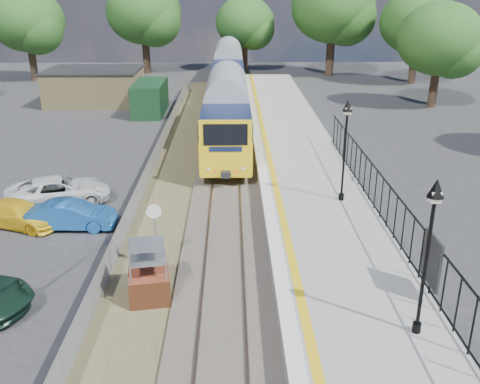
{
  "coord_description": "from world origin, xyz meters",
  "views": [
    {
      "loc": [
        0.33,
        -16.56,
        10.03
      ],
      "look_at": [
        0.65,
        4.2,
        2.0
      ],
      "focal_mm": 40.0,
      "sensor_mm": 36.0,
      "label": 1
    }
  ],
  "objects_px": {
    "victorian_lamp_north": "(346,127)",
    "car_white": "(59,191)",
    "car_blue": "(72,215)",
    "speed_sign": "(155,227)",
    "victorian_lamp_south": "(432,222)",
    "car_yellow": "(19,214)",
    "brick_plinth": "(148,273)",
    "train": "(228,81)"
  },
  "relations": [
    {
      "from": "victorian_lamp_north",
      "to": "victorian_lamp_south",
      "type": "bearing_deg",
      "value": -88.85
    },
    {
      "from": "brick_plinth",
      "to": "car_blue",
      "type": "relative_size",
      "value": 0.57
    },
    {
      "from": "car_yellow",
      "to": "victorian_lamp_north",
      "type": "bearing_deg",
      "value": -67.36
    },
    {
      "from": "speed_sign",
      "to": "car_white",
      "type": "relative_size",
      "value": 0.55
    },
    {
      "from": "victorian_lamp_south",
      "to": "speed_sign",
      "type": "xyz_separation_m",
      "value": [
        -8.0,
        5.16,
        -2.46
      ]
    },
    {
      "from": "train",
      "to": "car_white",
      "type": "bearing_deg",
      "value": -110.17
    },
    {
      "from": "train",
      "to": "car_blue",
      "type": "relative_size",
      "value": 10.76
    },
    {
      "from": "victorian_lamp_south",
      "to": "car_yellow",
      "type": "relative_size",
      "value": 1.16
    },
    {
      "from": "victorian_lamp_north",
      "to": "speed_sign",
      "type": "relative_size",
      "value": 1.69
    },
    {
      "from": "victorian_lamp_south",
      "to": "victorian_lamp_north",
      "type": "xyz_separation_m",
      "value": [
        -0.2,
        10.0,
        0.0
      ]
    },
    {
      "from": "victorian_lamp_north",
      "to": "car_white",
      "type": "height_order",
      "value": "victorian_lamp_north"
    },
    {
      "from": "brick_plinth",
      "to": "speed_sign",
      "type": "xyz_separation_m",
      "value": [
        0.0,
        1.98,
        0.8
      ]
    },
    {
      "from": "train",
      "to": "speed_sign",
      "type": "distance_m",
      "value": 28.96
    },
    {
      "from": "car_white",
      "to": "brick_plinth",
      "type": "bearing_deg",
      "value": -165.61
    },
    {
      "from": "train",
      "to": "car_white",
      "type": "height_order",
      "value": "train"
    },
    {
      "from": "car_blue",
      "to": "car_white",
      "type": "height_order",
      "value": "car_white"
    },
    {
      "from": "train",
      "to": "car_white",
      "type": "distance_m",
      "value": 23.67
    },
    {
      "from": "car_yellow",
      "to": "speed_sign",
      "type": "bearing_deg",
      "value": -101.99
    },
    {
      "from": "victorian_lamp_north",
      "to": "car_white",
      "type": "xyz_separation_m",
      "value": [
        -13.44,
        1.84,
        -3.61
      ]
    },
    {
      "from": "victorian_lamp_north",
      "to": "car_blue",
      "type": "xyz_separation_m",
      "value": [
        -12.03,
        -0.95,
        -3.67
      ]
    },
    {
      "from": "car_blue",
      "to": "brick_plinth",
      "type": "bearing_deg",
      "value": -143.17
    },
    {
      "from": "car_blue",
      "to": "speed_sign",
      "type": "bearing_deg",
      "value": -131.54
    },
    {
      "from": "victorian_lamp_south",
      "to": "car_white",
      "type": "bearing_deg",
      "value": 139.04
    },
    {
      "from": "car_blue",
      "to": "train",
      "type": "bearing_deg",
      "value": -14.06
    },
    {
      "from": "brick_plinth",
      "to": "car_blue",
      "type": "bearing_deg",
      "value": 125.78
    },
    {
      "from": "brick_plinth",
      "to": "train",
      "type": "bearing_deg",
      "value": 85.36
    },
    {
      "from": "victorian_lamp_south",
      "to": "car_white",
      "type": "relative_size",
      "value": 0.93
    },
    {
      "from": "brick_plinth",
      "to": "victorian_lamp_south",
      "type": "bearing_deg",
      "value": -21.68
    },
    {
      "from": "victorian_lamp_north",
      "to": "car_white",
      "type": "relative_size",
      "value": 0.93
    },
    {
      "from": "brick_plinth",
      "to": "car_white",
      "type": "height_order",
      "value": "brick_plinth"
    },
    {
      "from": "train",
      "to": "brick_plinth",
      "type": "distance_m",
      "value": 30.96
    },
    {
      "from": "victorian_lamp_south",
      "to": "car_white",
      "type": "xyz_separation_m",
      "value": [
        -13.64,
        11.84,
        -3.61
      ]
    },
    {
      "from": "train",
      "to": "speed_sign",
      "type": "bearing_deg",
      "value": -94.95
    },
    {
      "from": "victorian_lamp_north",
      "to": "train",
      "type": "distance_m",
      "value": 24.67
    },
    {
      "from": "car_yellow",
      "to": "car_white",
      "type": "bearing_deg",
      "value": -2.17
    },
    {
      "from": "victorian_lamp_south",
      "to": "victorian_lamp_north",
      "type": "height_order",
      "value": "same"
    },
    {
      "from": "victorian_lamp_north",
      "to": "train",
      "type": "bearing_deg",
      "value": 102.45
    },
    {
      "from": "car_white",
      "to": "victorian_lamp_south",
      "type": "bearing_deg",
      "value": -149.64
    },
    {
      "from": "victorian_lamp_north",
      "to": "brick_plinth",
      "type": "bearing_deg",
      "value": -138.84
    },
    {
      "from": "train",
      "to": "brick_plinth",
      "type": "bearing_deg",
      "value": -94.64
    },
    {
      "from": "brick_plinth",
      "to": "car_yellow",
      "type": "height_order",
      "value": "brick_plinth"
    },
    {
      "from": "speed_sign",
      "to": "car_yellow",
      "type": "height_order",
      "value": "speed_sign"
    }
  ]
}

